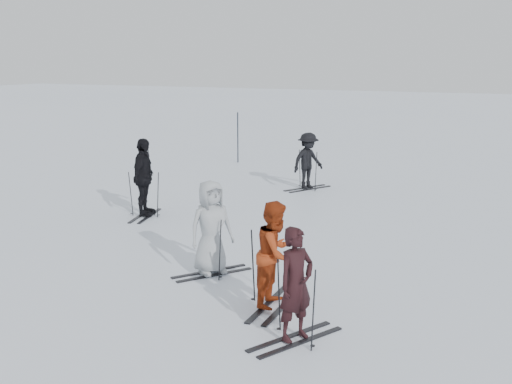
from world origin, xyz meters
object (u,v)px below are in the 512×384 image
at_px(skier_near_dark, 296,286).
at_px(skier_grey, 211,229).
at_px(skier_uphill_far, 308,162).
at_px(piste_marker, 238,138).
at_px(skier_red, 276,255).
at_px(skier_uphill_left, 144,178).

height_order(skier_near_dark, skier_grey, skier_grey).
bearing_deg(skier_uphill_far, skier_grey, -143.76).
height_order(skier_grey, piste_marker, piste_marker).
bearing_deg(skier_red, skier_near_dark, -146.76).
bearing_deg(skier_near_dark, skier_red, 61.97).
xyz_separation_m(skier_grey, skier_uphill_far, (-0.95, 7.98, -0.03)).
height_order(skier_near_dark, skier_uphill_far, skier_uphill_far).
bearing_deg(skier_near_dark, skier_uphill_left, 76.41).
bearing_deg(piste_marker, skier_uphill_far, -41.45).
xyz_separation_m(skier_uphill_left, skier_uphill_far, (2.61, 4.82, -0.13)).
distance_m(skier_uphill_left, skier_uphill_far, 5.48).
distance_m(skier_red, skier_uphill_far, 9.30).
relative_size(skier_grey, piste_marker, 0.92).
bearing_deg(skier_red, piste_marker, 26.67).
xyz_separation_m(skier_near_dark, skier_uphill_left, (-5.96, 5.18, 0.15)).
bearing_deg(skier_uphill_left, piste_marker, -3.69).
bearing_deg(piste_marker, skier_red, -62.02).
bearing_deg(skier_uphill_far, skier_uphill_left, -178.99).
height_order(skier_near_dark, piste_marker, piste_marker).
distance_m(skier_near_dark, skier_grey, 3.14).
height_order(skier_red, skier_uphill_left, skier_uphill_left).
distance_m(skier_uphill_left, piste_marker, 8.49).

